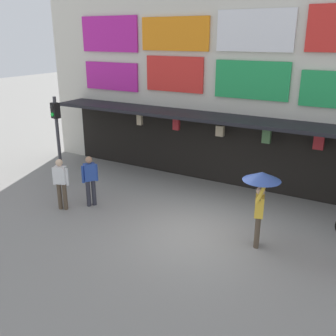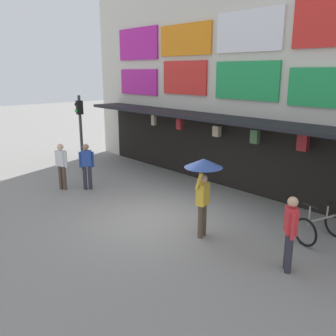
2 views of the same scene
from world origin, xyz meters
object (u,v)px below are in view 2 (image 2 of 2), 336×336
(bicycle_parked, at_px, (321,227))
(pedestrian_in_yellow, at_px, (87,164))
(traffic_light_near, at_px, (80,121))
(pedestrian_in_blue, at_px, (61,164))
(pedestrian_with_umbrella, at_px, (203,176))
(pedestrian_in_green, at_px, (290,230))

(bicycle_parked, bearing_deg, pedestrian_in_yellow, -163.76)
(bicycle_parked, distance_m, pedestrian_in_yellow, 7.99)
(traffic_light_near, bearing_deg, pedestrian_in_blue, -44.22)
(traffic_light_near, bearing_deg, pedestrian_with_umbrella, -7.09)
(bicycle_parked, bearing_deg, traffic_light_near, -174.25)
(pedestrian_with_umbrella, bearing_deg, traffic_light_near, 172.91)
(traffic_light_near, height_order, pedestrian_in_yellow, traffic_light_near)
(bicycle_parked, height_order, pedestrian_in_green, pedestrian_in_green)
(traffic_light_near, height_order, pedestrian_with_umbrella, traffic_light_near)
(pedestrian_in_yellow, bearing_deg, pedestrian_in_blue, -132.13)
(bicycle_parked, bearing_deg, pedestrian_with_umbrella, -137.17)
(pedestrian_in_green, distance_m, pedestrian_in_yellow, 7.86)
(pedestrian_in_green, height_order, pedestrian_in_blue, same)
(traffic_light_near, distance_m, pedestrian_in_green, 10.49)
(pedestrian_with_umbrella, xyz_separation_m, pedestrian_in_blue, (-6.08, -0.88, -0.69))
(traffic_light_near, bearing_deg, pedestrian_in_yellow, -25.40)
(bicycle_parked, relative_size, pedestrian_in_yellow, 0.78)
(pedestrian_in_yellow, bearing_deg, pedestrian_with_umbrella, 2.17)
(traffic_light_near, relative_size, pedestrian_in_yellow, 1.90)
(traffic_light_near, xyz_separation_m, pedestrian_with_umbrella, (8.00, -1.00, -0.50))
(pedestrian_with_umbrella, height_order, pedestrian_in_blue, pedestrian_with_umbrella)
(pedestrian_in_blue, bearing_deg, pedestrian_with_umbrella, 8.23)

